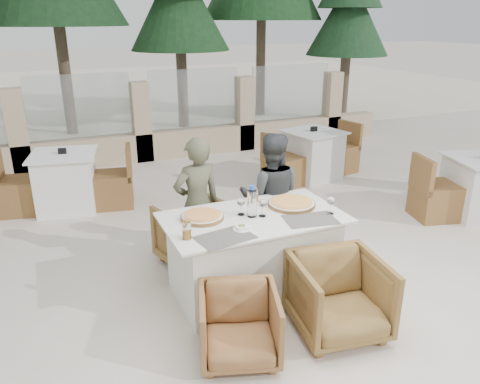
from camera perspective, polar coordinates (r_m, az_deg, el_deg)
name	(u,v)px	position (r m, az deg, el deg)	size (l,w,h in m)	color
ground	(259,293)	(4.50, 2.30, -12.19)	(80.00, 80.00, 0.00)	beige
sand_patch	(85,92)	(17.64, -18.32, 11.53)	(30.00, 16.00, 0.01)	#FBEFCD
perimeter_wall_far	(141,116)	(8.52, -11.98, 9.00)	(10.00, 0.34, 1.60)	#CAB08E
pine_centre	(179,15)	(11.06, -7.41, 20.66)	(2.20, 2.20, 5.00)	#1D4320
pine_far_right	(348,26)	(12.23, 13.06, 19.12)	(1.98, 1.98, 4.50)	#1F4525
dining_table	(253,255)	(4.32, 1.61, -7.69)	(1.60, 0.90, 0.77)	silver
placemat_near_left	(225,237)	(3.77, -1.84, -5.56)	(0.45, 0.30, 0.00)	#5E5850
placemat_near_right	(310,220)	(4.13, 8.57, -3.35)	(0.45, 0.30, 0.00)	#615B53
pizza_left	(202,216)	(4.11, -4.62, -2.98)	(0.38, 0.38, 0.05)	#D8581D
pizza_right	(292,203)	(4.41, 6.31, -1.31)	(0.45, 0.45, 0.06)	orange
water_bottle	(252,201)	(4.10, 1.47, -1.13)	(0.08, 0.08, 0.29)	#BEE1FA
wine_glass_centre	(241,205)	(4.15, 0.11, -1.64)	(0.08, 0.08, 0.18)	white
wine_glass_near	(263,207)	(4.13, 2.77, -1.80)	(0.08, 0.08, 0.18)	silver
wine_glass_corner	(331,204)	(4.25, 11.00, -1.48)	(0.08, 0.08, 0.18)	white
beer_glass_left	(187,230)	(3.74, -6.52, -4.66)	(0.07, 0.07, 0.15)	orange
beer_glass_right	(255,195)	(4.47, 1.83, -0.38)	(0.07, 0.07, 0.13)	#C6731C
olive_dish	(242,227)	(3.90, 0.22, -4.30)	(0.11, 0.11, 0.04)	white
armchair_far_left	(197,234)	(4.88, -5.31, -5.15)	(0.69, 0.71, 0.65)	brown
armchair_far_right	(251,224)	(5.22, 1.35, -3.90)	(0.58, 0.60, 0.54)	brown
armchair_near_left	(239,325)	(3.62, -0.10, -15.95)	(0.58, 0.60, 0.55)	brown
armchair_near_right	(339,296)	(3.93, 11.96, -12.35)	(0.70, 0.72, 0.65)	brown
diner_left	(197,204)	(4.68, -5.24, -1.47)	(0.50, 0.33, 1.37)	#53543D
diner_right	(271,197)	(4.87, 3.74, -0.57)	(0.66, 0.51, 1.36)	#3E4144
bg_table_a	(66,181)	(6.63, -20.41, 1.21)	(1.64, 0.82, 0.77)	white
bg_table_b	(312,155)	(7.54, 8.83, 4.49)	(1.64, 0.82, 0.77)	silver
bg_table_c	(480,187)	(6.76, 27.18, 0.56)	(1.64, 0.82, 0.77)	silver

